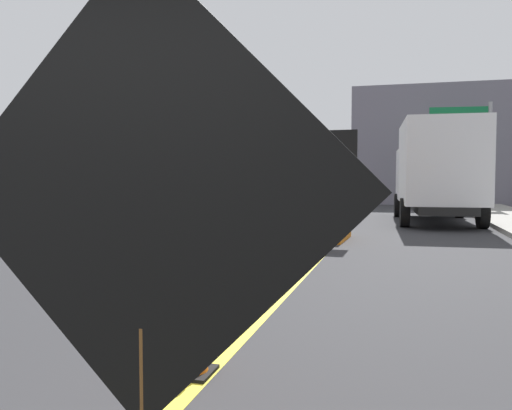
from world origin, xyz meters
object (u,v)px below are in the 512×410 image
(traffic_cone_near_sign, at_px, (190,334))
(traffic_cone_far_lane, at_px, (282,235))
(box_truck, at_px, (437,170))
(pickup_car, at_px, (192,219))
(arrow_board_trailer, at_px, (324,220))
(roadwork_sign, at_px, (142,204))
(highway_guide_sign, at_px, (472,137))
(traffic_cone_mid_lane, at_px, (250,266))

(traffic_cone_near_sign, distance_m, traffic_cone_far_lane, 6.93)
(box_truck, xyz_separation_m, pickup_car, (-5.35, -8.59, -1.10))
(arrow_board_trailer, distance_m, traffic_cone_far_lane, 2.31)
(roadwork_sign, height_order, box_truck, box_truck)
(box_truck, xyz_separation_m, traffic_cone_near_sign, (-2.81, -14.83, -1.48))
(highway_guide_sign, height_order, traffic_cone_near_sign, highway_guide_sign)
(traffic_cone_near_sign, distance_m, traffic_cone_mid_lane, 3.33)
(box_truck, relative_size, traffic_cone_near_sign, 10.22)
(highway_guide_sign, height_order, traffic_cone_mid_lane, highway_guide_sign)
(pickup_car, distance_m, highway_guide_sign, 17.91)
(traffic_cone_near_sign, relative_size, traffic_cone_mid_lane, 1.09)
(traffic_cone_near_sign, bearing_deg, highway_guide_sign, 77.82)
(roadwork_sign, xyz_separation_m, traffic_cone_far_lane, (-1.51, 9.08, -1.14))
(box_truck, xyz_separation_m, traffic_cone_mid_lane, (-3.26, -11.52, -1.50))
(highway_guide_sign, bearing_deg, roadwork_sign, -99.45)
(roadwork_sign, bearing_deg, pickup_car, 111.25)
(traffic_cone_far_lane, bearing_deg, box_truck, 65.69)
(highway_guide_sign, relative_size, traffic_cone_far_lane, 7.39)
(pickup_car, xyz_separation_m, traffic_cone_mid_lane, (2.09, -2.94, -0.40))
(pickup_car, xyz_separation_m, traffic_cone_near_sign, (2.54, -6.24, -0.37))
(roadwork_sign, bearing_deg, traffic_cone_near_sign, 108.60)
(roadwork_sign, xyz_separation_m, highway_guide_sign, (4.08, 24.53, 1.95))
(arrow_board_trailer, distance_m, box_truck, 6.58)
(traffic_cone_near_sign, xyz_separation_m, traffic_cone_far_lane, (-0.78, 6.89, 0.01))
(traffic_cone_mid_lane, bearing_deg, arrow_board_trailer, 87.56)
(arrow_board_trailer, height_order, traffic_cone_near_sign, arrow_board_trailer)
(pickup_car, bearing_deg, highway_guide_sign, 65.42)
(box_truck, relative_size, pickup_car, 1.47)
(highway_guide_sign, bearing_deg, pickup_car, -114.58)
(traffic_cone_mid_lane, bearing_deg, box_truck, 74.20)
(pickup_car, relative_size, highway_guide_sign, 0.91)
(roadwork_sign, xyz_separation_m, arrow_board_trailer, (-0.94, 11.32, -0.99))
(roadwork_sign, height_order, traffic_cone_mid_lane, roadwork_sign)
(arrow_board_trailer, relative_size, box_truck, 0.40)
(roadwork_sign, height_order, traffic_cone_far_lane, roadwork_sign)
(traffic_cone_near_sign, height_order, traffic_cone_far_lane, traffic_cone_far_lane)
(highway_guide_sign, distance_m, traffic_cone_far_lane, 16.72)
(roadwork_sign, relative_size, pickup_car, 0.51)
(pickup_car, height_order, traffic_cone_far_lane, pickup_car)
(traffic_cone_near_sign, bearing_deg, arrow_board_trailer, 91.27)
(roadwork_sign, distance_m, traffic_cone_far_lane, 9.28)
(arrow_board_trailer, height_order, box_truck, box_truck)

